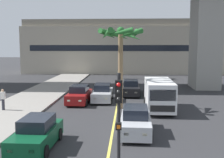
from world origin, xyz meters
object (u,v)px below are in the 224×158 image
car_queue_second (37,134)px  delivery_van (159,94)px  car_queue_front (154,87)px  pedestrian_near_crosswalk (3,99)px  car_queue_third (102,93)px  palm_tree_near_median (121,42)px  car_queue_fifth (136,122)px  palm_tree_mid_median (122,39)px  car_queue_sixth (131,88)px  traffic_light_median_near (119,117)px  car_queue_fourth (79,95)px

car_queue_second → delivery_van: bearing=50.7°
car_queue_front → pedestrian_near_crosswalk: (-12.30, -8.34, 0.28)m
car_queue_third → palm_tree_near_median: bearing=-59.7°
car_queue_second → car_queue_fifth: (4.98, 2.56, 0.00)m
car_queue_second → pedestrian_near_crosswalk: (-5.02, 7.32, 0.28)m
car_queue_third → palm_tree_near_median: 5.72m
palm_tree_mid_median → palm_tree_near_median: bearing=-89.0°
car_queue_fifth → car_queue_sixth: (-0.14, 12.45, 0.00)m
car_queue_sixth → traffic_light_median_near: 19.14m
car_queue_fifth → delivery_van: delivery_van is taller
car_queue_third → car_queue_fourth: (-1.96, -1.01, 0.00)m
car_queue_fourth → palm_tree_near_median: bearing=-27.4°
car_queue_front → delivery_van: (-0.31, -7.17, 0.57)m
car_queue_fifth → palm_tree_near_median: palm_tree_near_median is taller
car_queue_front → car_queue_fourth: (-7.01, -4.81, 0.00)m
car_queue_front → pedestrian_near_crosswalk: size_ratio=2.56×
traffic_light_median_near → pedestrian_near_crosswalk: size_ratio=2.59×
car_queue_fourth → traffic_light_median_near: 15.52m
car_queue_fifth → palm_tree_near_median: size_ratio=0.64×
car_queue_sixth → palm_tree_near_median: palm_tree_near_median is taller
car_queue_front → palm_tree_mid_median: 14.74m
traffic_light_median_near → palm_tree_near_median: bearing=91.2°
car_queue_third → pedestrian_near_crosswalk: (-7.25, -4.54, 0.28)m
palm_tree_near_median → car_queue_sixth: bearing=81.4°
car_queue_third → traffic_light_median_near: bearing=-82.9°
car_queue_fifth → car_queue_sixth: bearing=90.6°
car_queue_second → car_queue_fifth: same height
car_queue_fifth → pedestrian_near_crosswalk: bearing=154.5°
car_queue_fourth → car_queue_fifth: 9.54m
car_queue_third → car_queue_second: bearing=-100.6°
car_queue_front → car_queue_fourth: same height
car_queue_second → palm_tree_mid_median: 29.62m
car_queue_front → car_queue_third: same height
car_queue_front → traffic_light_median_near: bearing=-98.8°
palm_tree_mid_median → car_queue_third: bearing=-94.5°
car_queue_fifth → car_queue_front: bearing=80.1°
car_queue_fourth → palm_tree_mid_median: bearing=79.7°
delivery_van → car_queue_third: bearing=144.6°
car_queue_sixth → palm_tree_near_median: size_ratio=0.63×
car_queue_front → delivery_van: delivery_van is taller
car_queue_third → car_queue_sixth: 4.09m
car_queue_second → car_queue_front: bearing=65.1°
delivery_van → pedestrian_near_crosswalk: 12.05m
car_queue_second → palm_tree_mid_median: size_ratio=0.55×
car_queue_sixth → pedestrian_near_crosswalk: (-9.87, -7.68, 0.28)m
palm_tree_near_median → pedestrian_near_crosswalk: (-8.95, -1.63, -4.34)m
car_queue_second → car_queue_sixth: same height
car_queue_third → car_queue_fourth: size_ratio=0.99×
traffic_light_median_near → pedestrian_near_crosswalk: traffic_light_median_near is taller
car_queue_front → palm_tree_near_median: palm_tree_near_median is taller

